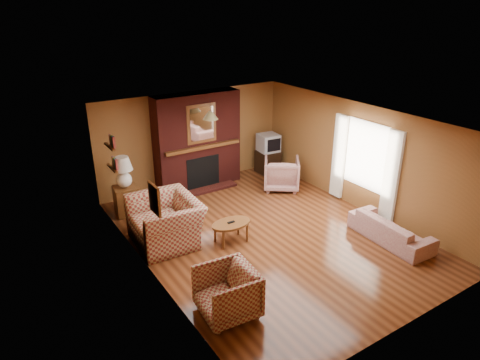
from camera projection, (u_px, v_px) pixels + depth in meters
floor at (268, 234)px, 8.76m from camera, size 6.50×6.50×0.00m
ceiling at (271, 120)px, 7.83m from camera, size 6.50×6.50×0.00m
wall_back at (193, 138)px, 10.82m from camera, size 6.50×0.00×6.50m
wall_front at (412, 259)px, 5.78m from camera, size 6.50×0.00×6.50m
wall_left at (147, 212)px, 7.05m from camera, size 0.00×6.50×6.50m
wall_right at (359, 157)px, 9.55m from camera, size 0.00×6.50×6.50m
fireplace at (198, 142)px, 10.62m from camera, size 2.20×0.82×2.40m
window_right at (364, 163)px, 9.40m from camera, size 0.10×1.85×2.00m
bookshelf at (112, 153)px, 8.37m from camera, size 0.09×0.55×0.71m
botanical_print at (155, 199)px, 6.70m from camera, size 0.05×0.40×0.50m
pendant_light at (210, 115)px, 9.77m from camera, size 0.36×0.36×0.48m
plaid_loveseat at (166, 221)px, 8.33m from camera, size 1.28×1.44×0.90m
plaid_armchair at (227, 293)px, 6.39m from camera, size 0.92×0.90×0.77m
floral_sofa at (391, 229)px, 8.45m from camera, size 0.77×1.75×0.50m
floral_armchair at (281, 174)px, 10.76m from camera, size 1.21×1.21×0.80m
coffee_table at (231, 225)px, 8.35m from camera, size 0.81×0.50×0.45m
side_table at (126, 200)px, 9.49m from camera, size 0.53×0.53×0.65m
table_lamp at (123, 170)px, 9.21m from camera, size 0.43×0.43×0.70m
tv_stand at (268, 161)px, 11.84m from camera, size 0.57×0.52×0.61m
crt_tv at (268, 143)px, 11.62m from camera, size 0.56×0.56×0.48m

